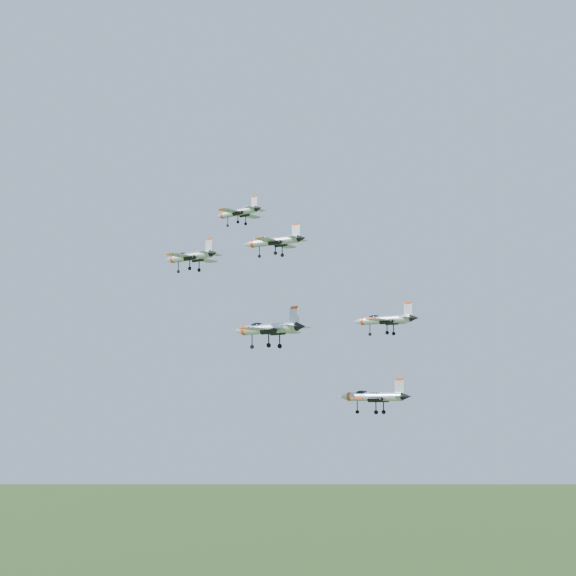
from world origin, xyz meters
The scene contains 6 objects.
jet_lead centered at (-13.66, 13.84, 142.15)m, with size 12.07×10.04×3.22m.
jet_left_high centered at (3.33, 1.04, 132.53)m, with size 12.18×10.05×3.26m.
jet_right_high centered at (3.25, -19.92, 126.87)m, with size 10.48×8.69×2.80m.
jet_left_low centered at (19.90, 8.22, 119.22)m, with size 11.92×9.82×3.19m.
jet_right_low centered at (9.79, -9.78, 116.98)m, with size 13.94×11.58×3.73m.
jet_trail centered at (22.78, -1.63, 107.07)m, with size 12.16×10.04×3.25m.
Camera 1 is at (76.79, -106.46, 106.83)m, focal length 50.00 mm.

